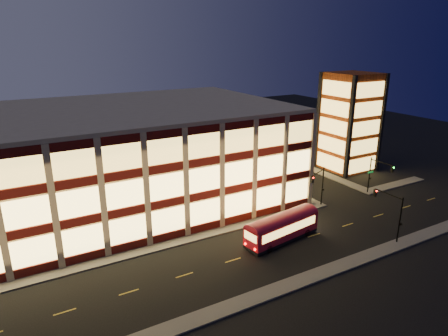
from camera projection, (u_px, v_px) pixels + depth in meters
ground at (179, 246)px, 48.08m from camera, size 200.00×200.00×0.00m
sidewalk_office_south at (152, 248)px, 47.46m from camera, size 54.00×2.00×0.15m
sidewalk_office_east at (257, 175)px, 72.95m from camera, size 2.00×30.00×0.15m
sidewalk_tower_south at (393, 185)px, 67.79m from camera, size 14.00×2.00×0.15m
sidewalk_tower_west at (304, 166)px, 78.15m from camera, size 2.00×30.00×0.15m
sidewalk_near at (235, 305)px, 37.33m from camera, size 100.00×2.00×0.15m
office_building at (112, 157)px, 58.40m from camera, size 50.45×30.45×14.50m
stair_tower at (349, 122)px, 74.03m from camera, size 8.60×8.60×18.00m
traffic_signal_far at (319, 182)px, 57.50m from camera, size 3.79×1.87×6.00m
traffic_signal_right at (377, 171)px, 62.13m from camera, size 1.20×4.37×6.00m
traffic_signal_near at (391, 208)px, 48.81m from camera, size 0.32×4.45×6.00m
trolley_bus at (282, 226)px, 48.83m from camera, size 10.63×4.08×3.51m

